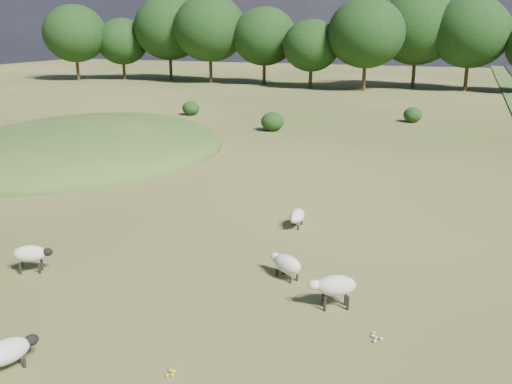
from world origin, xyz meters
TOP-DOWN VIEW (x-y plane):
  - ground at (0.00, 20.00)m, footprint 160.00×160.00m
  - mound at (-12.00, 12.00)m, footprint 16.00×20.00m
  - treeline at (-1.06, 55.44)m, footprint 96.28×14.66m
  - shrubs at (-3.62, 26.51)m, footprint 20.02×9.21m
  - sheep_0 at (6.75, -2.78)m, footprint 1.38×0.99m
  - sheep_1 at (0.55, -8.18)m, footprint 0.97×1.36m
  - sheep_2 at (3.96, 3.17)m, footprint 0.60×1.25m
  - sheep_3 at (-2.68, -3.70)m, footprint 1.28×0.92m
  - sheep_4 at (4.95, -1.36)m, footprint 1.32×1.06m

SIDE VIEW (x-z plane):
  - ground at x=0.00m, z-range 0.00..0.00m
  - mound at x=-12.00m, z-range -2.00..2.00m
  - sheep_2 at x=3.96m, z-range 0.09..0.81m
  - sheep_4 at x=4.95m, z-range 0.10..0.85m
  - sheep_1 at x=0.55m, z-range 0.10..0.86m
  - sheep_3 at x=-2.68m, z-range 0.18..1.07m
  - shrubs at x=-3.62m, z-range -0.05..1.34m
  - sheep_0 at x=6.75m, z-range 0.19..1.15m
  - treeline at x=-1.06m, z-range 0.72..12.41m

